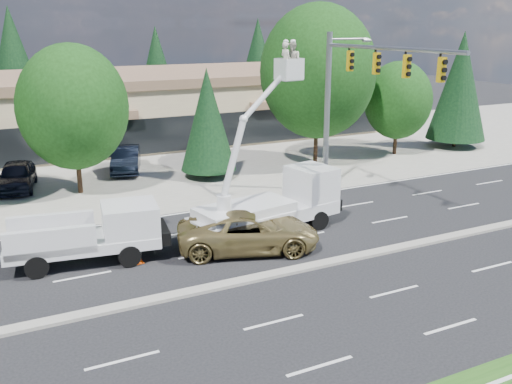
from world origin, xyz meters
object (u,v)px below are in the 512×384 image
utility_pickup (95,239)px  signal_mast (351,90)px  bucket_truck (275,195)px  minivan (249,232)px

utility_pickup → signal_mast: bearing=18.4°
utility_pickup → bucket_truck: bearing=6.8°
signal_mast → utility_pickup: 15.32m
signal_mast → minivan: size_ratio=1.67×
utility_pickup → minivan: size_ratio=1.03×
signal_mast → minivan: 10.50m
signal_mast → utility_pickup: signal_mast is taller
utility_pickup → minivan: bearing=-7.3°
utility_pickup → bucket_truck: (8.25, -0.24, 0.84)m
bucket_truck → minivan: bucket_truck is taller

